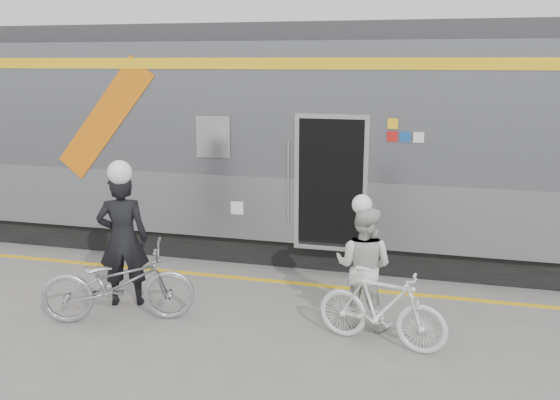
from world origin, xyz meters
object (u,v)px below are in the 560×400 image
(bicycle_left, at_px, (118,283))
(woman, at_px, (363,266))
(bicycle_right, at_px, (382,308))
(man, at_px, (123,239))

(bicycle_left, relative_size, woman, 1.25)
(woman, bearing_deg, bicycle_right, 131.67)
(man, xyz_separation_m, woman, (3.45, 0.16, -0.16))
(bicycle_left, bearing_deg, woman, -97.94)
(man, distance_m, bicycle_right, 3.80)
(woman, height_order, bicycle_right, woman)
(man, bearing_deg, woman, 162.39)
(man, xyz_separation_m, bicycle_left, (0.20, -0.55, -0.44))
(man, height_order, bicycle_right, man)
(bicycle_left, bearing_deg, bicycle_right, -107.69)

